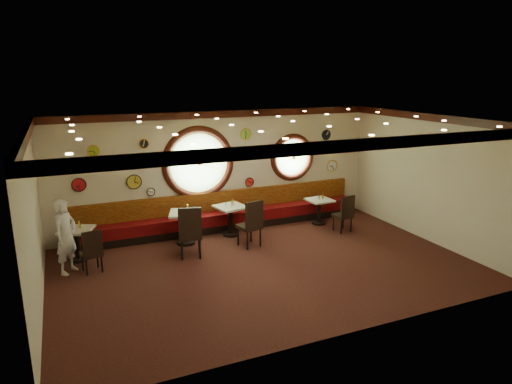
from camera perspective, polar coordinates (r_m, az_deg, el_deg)
name	(u,v)px	position (r m, az deg, el deg)	size (l,w,h in m)	color
floor	(265,266)	(10.25, 1.19, -9.25)	(9.00, 6.00, 0.00)	black
ceiling	(266,121)	(9.43, 1.29, 8.84)	(9.00, 6.00, 0.02)	gold
wall_back	(220,170)	(12.43, -4.53, 2.73)	(9.00, 0.02, 3.20)	beige
wall_front	(346,243)	(7.23, 11.25, -6.28)	(9.00, 0.02, 3.20)	beige
wall_left	(33,223)	(8.91, -26.15, -3.53)	(0.02, 6.00, 3.20)	beige
wall_right	(429,178)	(12.24, 20.77, 1.64)	(0.02, 6.00, 3.20)	beige
molding_back	(219,114)	(12.17, -4.60, 9.66)	(9.00, 0.10, 0.18)	black
molding_front	(350,146)	(6.89, 11.63, 5.68)	(9.00, 0.10, 0.18)	black
molding_left	(25,137)	(8.60, -26.94, 6.13)	(0.10, 6.00, 0.18)	black
molding_right	(433,118)	(11.99, 21.24, 8.67)	(0.10, 6.00, 0.18)	black
banquette_base	(224,226)	(12.57, -3.98, -4.22)	(8.00, 0.55, 0.20)	black
banquette_seat	(224,217)	(12.49, -4.00, -3.13)	(8.00, 0.55, 0.30)	#54070B
banquette_back	(221,201)	(12.58, -4.37, -1.11)	(8.00, 0.10, 0.55)	#611207
porthole_left_glass	(198,163)	(12.20, -7.22, 3.63)	(1.66, 1.66, 0.02)	#94D17D
porthole_left_frame	(199,163)	(12.19, -7.20, 3.62)	(1.98, 1.98, 0.18)	black
porthole_left_ring	(199,163)	(12.16, -7.16, 3.60)	(1.61, 1.61, 0.03)	gold
porthole_right_glass	(292,157)	(13.25, 4.51, 4.35)	(1.10, 1.10, 0.02)	#94D17D
porthole_right_frame	(292,157)	(13.24, 4.54, 4.34)	(1.38, 1.38, 0.18)	black
porthole_right_ring	(293,158)	(13.21, 4.60, 4.31)	(1.09, 1.09, 0.03)	gold
wall_clock_0	(134,182)	(11.89, -15.00, 1.24)	(0.36, 0.36, 0.03)	gold
wall_clock_1	(151,192)	(12.02, -13.02, 0.03)	(0.20, 0.20, 0.03)	white
wall_clock_2	(326,135)	(13.67, 8.74, 7.09)	(0.28, 0.28, 0.03)	black
wall_clock_3	(246,134)	(12.50, -1.28, 7.25)	(0.30, 0.30, 0.03)	#81C23C
wall_clock_4	(332,166)	(13.96, 9.47, 3.25)	(0.34, 0.34, 0.03)	white
wall_clock_5	(266,154)	(12.82, 1.23, 4.73)	(0.22, 0.22, 0.03)	gold
wall_clock_6	(144,144)	(11.76, -13.85, 5.89)	(0.24, 0.24, 0.03)	black
wall_clock_7	(79,185)	(11.77, -21.26, 0.85)	(0.32, 0.32, 0.03)	#B5121B
wall_clock_8	(249,182)	(12.77, -0.83, 1.26)	(0.24, 0.24, 0.03)	red
wall_clock_9	(93,151)	(11.64, -19.66, 4.88)	(0.26, 0.26, 0.03)	#97B223
table_a	(77,241)	(11.16, -21.44, -5.67)	(0.89, 0.89, 0.75)	black
table_b	(185,224)	(11.51, -8.81, -3.94)	(0.94, 0.94, 0.82)	black
table_c	(231,217)	(12.00, -3.18, -3.10)	(0.86, 0.86, 0.80)	black
table_d	(319,208)	(13.01, 7.91, -2.03)	(0.69, 0.69, 0.72)	black
chair_a	(92,249)	(10.32, -19.83, -6.67)	(0.48, 0.48, 0.60)	black
chair_b	(190,229)	(10.54, -8.24, -4.58)	(0.63, 0.63, 0.77)	black
chair_c	(252,221)	(11.09, -0.54, -3.60)	(0.60, 0.60, 0.74)	black
chair_d	(345,211)	(12.39, 11.08, -2.38)	(0.47, 0.47, 0.63)	black
condiment_a_salt	(72,227)	(11.13, -22.03, -4.02)	(0.03, 0.03, 0.09)	silver
condiment_b_salt	(181,210)	(11.40, -9.38, -2.28)	(0.04, 0.04, 0.10)	silver
condiment_c_salt	(226,204)	(11.91, -3.79, -1.52)	(0.04, 0.04, 0.10)	silver
condiment_d_salt	(318,197)	(12.96, 7.76, -0.62)	(0.04, 0.04, 0.11)	silver
condiment_a_pepper	(75,227)	(11.05, -21.73, -4.10)	(0.04, 0.04, 0.10)	silver
condiment_b_pepper	(184,210)	(11.41, -8.93, -2.28)	(0.03, 0.03, 0.09)	#BABABE
condiment_c_pepper	(232,204)	(11.89, -3.05, -1.50)	(0.04, 0.04, 0.11)	silver
condiment_d_pepper	(319,198)	(12.87, 7.94, -0.76)	(0.04, 0.04, 0.10)	silver
condiment_a_bottle	(80,224)	(11.08, -21.18, -3.80)	(0.05, 0.05, 0.17)	gold
condiment_b_bottle	(188,208)	(11.49, -8.56, -1.96)	(0.05, 0.05, 0.17)	yellow
condiment_c_bottle	(233,202)	(11.97, -2.95, -1.25)	(0.05, 0.05, 0.17)	gold
condiment_d_bottle	(323,196)	(13.00, 8.35, -0.44)	(0.06, 0.06, 0.18)	gold
waiter	(66,236)	(10.46, -22.67, -5.14)	(0.59, 0.39, 1.63)	white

